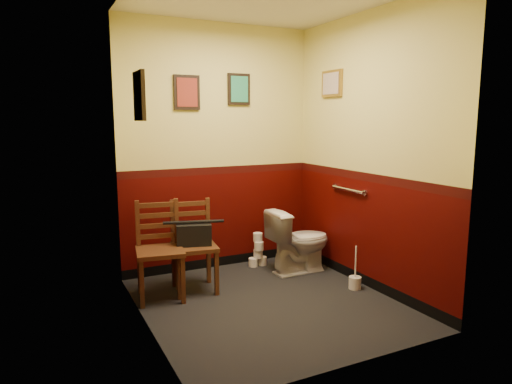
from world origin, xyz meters
TOP-DOWN VIEW (x-y plane):
  - floor at (0.00, 0.00)m, footprint 2.20×2.40m
  - wall_back at (0.00, 1.20)m, footprint 2.20×0.00m
  - wall_front at (0.00, -1.20)m, footprint 2.20×0.00m
  - wall_left at (-1.10, 0.00)m, footprint 0.00×2.40m
  - wall_right at (1.10, 0.00)m, footprint 0.00×2.40m
  - grab_bar at (1.07, 0.25)m, footprint 0.05×0.56m
  - framed_print_back_a at (-0.35, 1.18)m, footprint 0.28×0.04m
  - framed_print_back_b at (0.25, 1.18)m, footprint 0.26×0.04m
  - framed_print_left at (-1.08, 0.10)m, footprint 0.04×0.30m
  - framed_print_right at (1.08, 0.60)m, footprint 0.04×0.34m
  - toilet at (0.72, 0.63)m, footprint 0.71×0.39m
  - toilet_brush at (0.94, -0.07)m, footprint 0.12×0.12m
  - chair_left at (-0.84, 0.59)m, footprint 0.49×0.49m
  - chair_right at (-0.49, 0.64)m, footprint 0.47×0.47m
  - handbag at (-0.50, 0.60)m, footprint 0.37×0.25m
  - tp_stack at (0.40, 1.00)m, footprint 0.22×0.14m

SIDE VIEW (x-z plane):
  - floor at x=0.00m, z-range 0.00..0.00m
  - toilet_brush at x=0.94m, z-range -0.15..0.29m
  - tp_stack at x=0.40m, z-range -0.03..0.36m
  - toilet at x=0.72m, z-range 0.00..0.69m
  - chair_right at x=-0.49m, z-range 0.00..0.89m
  - chair_left at x=-0.84m, z-range 0.00..0.92m
  - handbag at x=-0.50m, z-range 0.45..0.69m
  - grab_bar at x=1.07m, z-range 0.92..0.98m
  - wall_back at x=0.00m, z-range 0.00..2.70m
  - wall_front at x=0.00m, z-range 0.00..2.70m
  - wall_left at x=-1.10m, z-range 0.00..2.70m
  - wall_right at x=1.10m, z-range 0.00..2.70m
  - framed_print_left at x=-1.08m, z-range 1.66..2.04m
  - framed_print_back_a at x=-0.35m, z-range 1.77..2.13m
  - framed_print_back_b at x=0.25m, z-range 1.83..2.17m
  - framed_print_right at x=1.08m, z-range 1.91..2.19m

